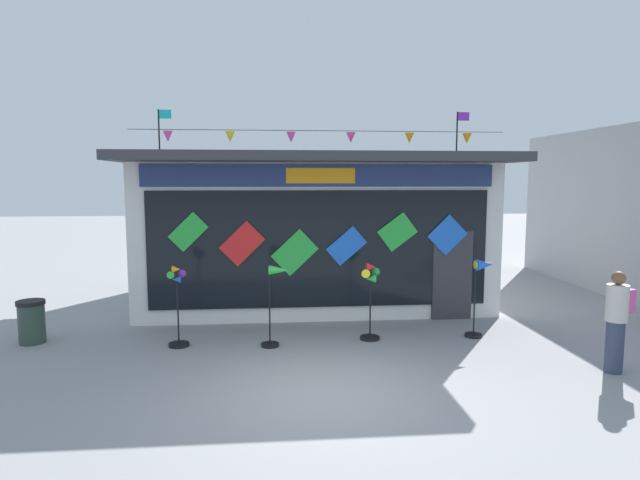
{
  "coord_description": "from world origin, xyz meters",
  "views": [
    {
      "loc": [
        -0.77,
        -7.59,
        3.14
      ],
      "look_at": [
        0.2,
        3.13,
        1.92
      ],
      "focal_mm": 29.97,
      "sensor_mm": 36.0,
      "label": 1
    }
  ],
  "objects": [
    {
      "name": "ground_plane",
      "position": [
        0.0,
        0.0,
        0.0
      ],
      "size": [
        80.0,
        80.0,
        0.0
      ],
      "primitive_type": "plane",
      "color": "gray"
    },
    {
      "name": "wind_spinner_center_right",
      "position": [
        3.37,
        2.53,
        1.08
      ],
      "size": [
        0.56,
        0.35,
        1.58
      ],
      "color": "black",
      "rests_on": "ground_plane"
    },
    {
      "name": "wind_spinner_far_left",
      "position": [
        -2.56,
        2.42,
        0.79
      ],
      "size": [
        0.39,
        0.39,
        1.55
      ],
      "color": "black",
      "rests_on": "ground_plane"
    },
    {
      "name": "trash_bin",
      "position": [
        -5.41,
        2.91,
        0.42
      ],
      "size": [
        0.52,
        0.52,
        0.83
      ],
      "color": "#2D4238",
      "rests_on": "ground_plane"
    },
    {
      "name": "person_near_camera",
      "position": [
        4.79,
        0.4,
        0.89
      ],
      "size": [
        0.48,
        0.4,
        1.68
      ],
      "rotation": [
        0.0,
        0.0,
        5.11
      ],
      "color": "#333D56",
      "rests_on": "ground_plane"
    },
    {
      "name": "wind_spinner_center_left",
      "position": [
        1.13,
        2.52,
        0.93
      ],
      "size": [
        0.4,
        0.39,
        1.54
      ],
      "color": "black",
      "rests_on": "ground_plane"
    },
    {
      "name": "kite_shop_building",
      "position": [
        0.28,
        6.37,
        1.88
      ],
      "size": [
        8.65,
        6.03,
        4.93
      ],
      "color": "silver",
      "rests_on": "ground_plane"
    },
    {
      "name": "wind_spinner_left",
      "position": [
        -0.72,
        2.28,
        0.96
      ],
      "size": [
        0.57,
        0.34,
        1.55
      ],
      "color": "black",
      "rests_on": "ground_plane"
    }
  ]
}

